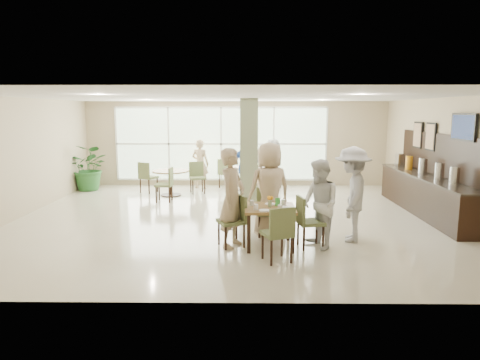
{
  "coord_description": "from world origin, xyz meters",
  "views": [
    {
      "loc": [
        0.31,
        -9.77,
        2.49
      ],
      "look_at": [
        0.2,
        -1.2,
        1.1
      ],
      "focal_mm": 32.0,
      "sensor_mm": 36.0,
      "label": 1
    }
  ],
  "objects_px": {
    "teen_standing": "(352,194)",
    "adult_a": "(245,167)",
    "teen_right": "(319,204)",
    "adult_standing": "(200,164)",
    "potted_plant": "(90,168)",
    "adult_b": "(273,165)",
    "main_table": "(270,212)",
    "teen_far": "(269,189)",
    "teen_left": "(232,198)",
    "round_table_right": "(248,173)",
    "buffet_counter": "(425,191)",
    "round_table_left": "(171,177)"
  },
  "relations": [
    {
      "from": "teen_standing",
      "to": "adult_a",
      "type": "height_order",
      "value": "teen_standing"
    },
    {
      "from": "round_table_left",
      "to": "buffet_counter",
      "type": "bearing_deg",
      "value": -18.32
    },
    {
      "from": "teen_standing",
      "to": "adult_standing",
      "type": "relative_size",
      "value": 1.15
    },
    {
      "from": "teen_far",
      "to": "main_table",
      "type": "bearing_deg",
      "value": 64.54
    },
    {
      "from": "main_table",
      "to": "teen_far",
      "type": "xyz_separation_m",
      "value": [
        0.03,
        0.78,
        0.29
      ]
    },
    {
      "from": "teen_far",
      "to": "teen_left",
      "type": "bearing_deg",
      "value": 23.24
    },
    {
      "from": "potted_plant",
      "to": "adult_a",
      "type": "bearing_deg",
      "value": -11.09
    },
    {
      "from": "teen_far",
      "to": "teen_standing",
      "type": "relative_size",
      "value": 1.03
    },
    {
      "from": "potted_plant",
      "to": "teen_right",
      "type": "xyz_separation_m",
      "value": [
        6.25,
        -5.71,
        0.1
      ]
    },
    {
      "from": "potted_plant",
      "to": "main_table",
      "type": "bearing_deg",
      "value": -46.44
    },
    {
      "from": "teen_right",
      "to": "teen_left",
      "type": "bearing_deg",
      "value": -112.62
    },
    {
      "from": "round_table_left",
      "to": "adult_b",
      "type": "distance_m",
      "value": 3.19
    },
    {
      "from": "main_table",
      "to": "teen_left",
      "type": "bearing_deg",
      "value": 178.26
    },
    {
      "from": "teen_far",
      "to": "adult_standing",
      "type": "height_order",
      "value": "teen_far"
    },
    {
      "from": "round_table_right",
      "to": "teen_standing",
      "type": "bearing_deg",
      "value": -69.6
    },
    {
      "from": "adult_a",
      "to": "round_table_left",
      "type": "bearing_deg",
      "value": 164.44
    },
    {
      "from": "teen_left",
      "to": "adult_standing",
      "type": "height_order",
      "value": "teen_left"
    },
    {
      "from": "round_table_right",
      "to": "teen_far",
      "type": "height_order",
      "value": "teen_far"
    },
    {
      "from": "adult_standing",
      "to": "round_table_right",
      "type": "bearing_deg",
      "value": -175.96
    },
    {
      "from": "round_table_right",
      "to": "adult_standing",
      "type": "distance_m",
      "value": 1.62
    },
    {
      "from": "main_table",
      "to": "potted_plant",
      "type": "bearing_deg",
      "value": 133.56
    },
    {
      "from": "potted_plant",
      "to": "adult_a",
      "type": "height_order",
      "value": "adult_a"
    },
    {
      "from": "buffet_counter",
      "to": "teen_standing",
      "type": "height_order",
      "value": "buffet_counter"
    },
    {
      "from": "potted_plant",
      "to": "adult_b",
      "type": "distance_m",
      "value": 5.77
    },
    {
      "from": "teen_standing",
      "to": "adult_a",
      "type": "relative_size",
      "value": 1.06
    },
    {
      "from": "teen_left",
      "to": "teen_standing",
      "type": "height_order",
      "value": "teen_left"
    },
    {
      "from": "adult_a",
      "to": "teen_standing",
      "type": "bearing_deg",
      "value": -76.31
    },
    {
      "from": "round_table_left",
      "to": "adult_standing",
      "type": "height_order",
      "value": "adult_standing"
    },
    {
      "from": "teen_standing",
      "to": "adult_b",
      "type": "height_order",
      "value": "teen_standing"
    },
    {
      "from": "main_table",
      "to": "teen_right",
      "type": "bearing_deg",
      "value": -4.92
    },
    {
      "from": "round_table_right",
      "to": "teen_left",
      "type": "height_order",
      "value": "teen_left"
    },
    {
      "from": "adult_a",
      "to": "adult_b",
      "type": "bearing_deg",
      "value": 36.3
    },
    {
      "from": "teen_standing",
      "to": "round_table_right",
      "type": "bearing_deg",
      "value": -144.83
    },
    {
      "from": "teen_far",
      "to": "adult_a",
      "type": "bearing_deg",
      "value": -106.11
    },
    {
      "from": "teen_right",
      "to": "adult_standing",
      "type": "relative_size",
      "value": 1.03
    },
    {
      "from": "buffet_counter",
      "to": "teen_left",
      "type": "height_order",
      "value": "buffet_counter"
    },
    {
      "from": "main_table",
      "to": "teen_standing",
      "type": "bearing_deg",
      "value": 13.9
    },
    {
      "from": "round_table_right",
      "to": "teen_right",
      "type": "xyz_separation_m",
      "value": [
        1.24,
        -5.69,
        0.26
      ]
    },
    {
      "from": "teen_right",
      "to": "round_table_right",
      "type": "bearing_deg",
      "value": 173.24
    },
    {
      "from": "teen_right",
      "to": "adult_b",
      "type": "distance_m",
      "value": 5.73
    },
    {
      "from": "teen_far",
      "to": "teen_right",
      "type": "distance_m",
      "value": 1.22
    },
    {
      "from": "adult_b",
      "to": "potted_plant",
      "type": "bearing_deg",
      "value": -68.1
    },
    {
      "from": "buffet_counter",
      "to": "teen_right",
      "type": "distance_m",
      "value": 4.08
    },
    {
      "from": "teen_left",
      "to": "round_table_left",
      "type": "bearing_deg",
      "value": 46.29
    },
    {
      "from": "main_table",
      "to": "round_table_right",
      "type": "height_order",
      "value": "same"
    },
    {
      "from": "buffet_counter",
      "to": "adult_standing",
      "type": "bearing_deg",
      "value": 150.0
    },
    {
      "from": "teen_standing",
      "to": "teen_right",
      "type": "bearing_deg",
      "value": -41.28
    },
    {
      "from": "teen_far",
      "to": "adult_a",
      "type": "height_order",
      "value": "teen_far"
    },
    {
      "from": "main_table",
      "to": "round_table_right",
      "type": "bearing_deg",
      "value": 93.58
    },
    {
      "from": "adult_a",
      "to": "teen_right",
      "type": "bearing_deg",
      "value": -86.03
    }
  ]
}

